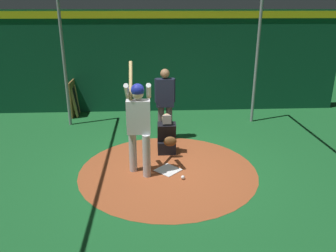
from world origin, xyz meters
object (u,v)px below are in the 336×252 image
Objects in this scene: home_plate at (168,170)px; catcher at (167,138)px; bat_rack at (75,98)px; baseball_0 at (183,177)px; umpire at (165,101)px; batter at (138,120)px.

home_plate is 0.45× the size of catcher.
bat_rack is (-3.08, -2.63, 0.13)m from catcher.
umpire is at bearing -173.41° from baseball_0.
home_plate is at bearing -0.78° from umpire.
batter is 2.02× the size of bat_rack.
home_plate is 0.24× the size of umpire.
home_plate is 4.75m from bat_rack.
catcher is (-0.87, 0.02, 0.35)m from home_plate.
baseball_0 is (4.32, 2.87, -0.45)m from bat_rack.
catcher reaches higher than home_plate.
batter reaches higher than umpire.
umpire reaches higher than bat_rack.
umpire is 1.65× the size of bat_rack.
home_plate is 0.20× the size of batter.
baseball_0 is at bearing 33.55° from bat_rack.
umpire is (-1.69, 0.02, 0.97)m from home_plate.
bat_rack is (-3.95, -2.60, 0.48)m from home_plate.
catcher reaches higher than baseball_0.
catcher is (-0.94, 0.58, -0.74)m from batter.
umpire is 23.61× the size of baseball_0.
bat_rack is (-4.02, -2.05, -0.61)m from batter.
batter reaches higher than home_plate.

